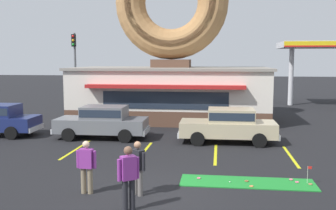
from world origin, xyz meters
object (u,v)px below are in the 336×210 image
Objects in this scene: golf_ball at (230,182)px; pedestrian_blue_sweater_man at (86,165)px; traffic_light_pole at (75,61)px; trash_bin at (70,116)px; pedestrian_hooded_kid at (128,175)px; car_grey at (103,121)px; pedestrian_leather_jacket_man at (138,166)px; putting_flag_pin at (309,170)px; car_champagne at (229,124)px.

pedestrian_blue_sweater_man is (-4.14, -1.47, 0.80)m from golf_ball.
pedestrian_blue_sweater_man is 0.27× the size of traffic_light_pole.
pedestrian_hooded_kid is at bearing -62.66° from trash_bin.
car_grey is 5.04m from trash_bin.
golf_ball is 8.80m from car_grey.
golf_ball is at bearing 27.99° from pedestrian_leather_jacket_man.
pedestrian_hooded_kid is 1.20m from pedestrian_leather_jacket_man.
golf_ball is 2.48m from putting_flag_pin.
golf_ball is at bearing -55.46° from traffic_light_pole.
pedestrian_hooded_kid is (-2.73, -8.75, 0.07)m from car_champagne.
traffic_light_pole is at bearing 111.53° from pedestrian_blue_sweater_man.
car_grey is (-6.03, 6.35, 0.82)m from golf_ball.
car_champagne is (0.09, 6.14, 0.82)m from golf_ball.
pedestrian_blue_sweater_man is at bearing 142.94° from pedestrian_hooded_kid.
trash_bin is at bearing 119.65° from pedestrian_leather_jacket_man.
trash_bin is 6.92m from traffic_light_pole.
golf_ball is at bearing -90.88° from car_champagne.
pedestrian_leather_jacket_man is (-5.08, -1.65, 0.42)m from putting_flag_pin.
putting_flag_pin is 5.36m from pedestrian_leather_jacket_man.
pedestrian_hooded_kid reaches higher than car_champagne.
pedestrian_leather_jacket_man is (-2.74, -7.55, -0.01)m from car_champagne.
pedestrian_leather_jacket_man is at bearing -161.97° from putting_flag_pin.
golf_ball is 0.04× the size of trash_bin.
traffic_light_pole is (-11.15, 9.92, 2.84)m from car_champagne.
golf_ball is 0.01× the size of car_grey.
putting_flag_pin reaches higher than golf_ball.
car_champagne is 2.70× the size of pedestrian_hooded_kid.
pedestrian_blue_sweater_man is 0.92× the size of pedestrian_hooded_kid.
pedestrian_leather_jacket_man is at bearing 2.36° from pedestrian_blue_sweater_man.
pedestrian_hooded_kid is (1.51, -1.14, 0.09)m from pedestrian_blue_sweater_man.
pedestrian_leather_jacket_man is at bearing -152.01° from golf_ball.
trash_bin is (-6.62, 12.81, -0.44)m from pedestrian_hooded_kid.
golf_ball is 3.81m from pedestrian_hooded_kid.
putting_flag_pin is 0.09× the size of traffic_light_pole.
golf_ball is at bearing 19.52° from pedestrian_blue_sweater_man.
traffic_light_pole reaches higher than car_grey.
pedestrian_hooded_kid is (-5.07, -2.85, 0.50)m from putting_flag_pin.
pedestrian_leather_jacket_man is at bearing -64.29° from traffic_light_pole.
putting_flag_pin is at bearing 5.82° from golf_ball.
traffic_light_pole reaches higher than golf_ball.
golf_ball is at bearing -46.47° from car_grey.
pedestrian_hooded_kid is 0.29× the size of traffic_light_pole.
putting_flag_pin is at bearing -40.42° from trash_bin.
putting_flag_pin is 6.81m from pedestrian_blue_sweater_man.
trash_bin is at bearing 132.21° from golf_ball.
car_grey is 8.04m from pedestrian_blue_sweater_man.
pedestrian_blue_sweater_man is at bearing -76.39° from car_grey.
car_champagne is at bearing -1.94° from car_grey.
pedestrian_hooded_kid is 1.08× the size of pedestrian_leather_jacket_man.
pedestrian_blue_sweater_man is 1.49m from pedestrian_leather_jacket_man.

